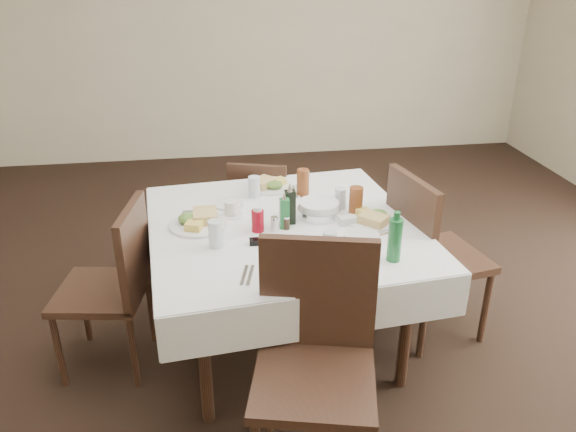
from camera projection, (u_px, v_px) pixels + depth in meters
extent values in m
plane|color=black|center=(317.00, 351.00, 3.21)|extent=(7.00, 7.00, 0.00)
cube|color=beige|center=(254.00, 24.00, 5.75)|extent=(6.00, 0.04, 2.80)
cylinder|color=black|center=(204.00, 360.00, 2.59)|extent=(0.06, 0.06, 0.72)
cylinder|color=black|center=(186.00, 256.00, 3.48)|extent=(0.06, 0.06, 0.72)
cylinder|color=black|center=(406.00, 328.00, 2.81)|extent=(0.06, 0.06, 0.72)
cylinder|color=black|center=(340.00, 238.00, 3.70)|extent=(0.06, 0.06, 0.72)
cube|color=black|center=(284.00, 228.00, 2.99)|extent=(1.38, 1.38, 0.03)
cube|color=white|center=(284.00, 225.00, 2.98)|extent=(1.52, 1.52, 0.01)
cube|color=white|center=(259.00, 194.00, 3.63)|extent=(1.38, 0.15, 0.22)
cube|color=white|center=(323.00, 316.00, 2.42)|extent=(1.38, 0.15, 0.22)
cube|color=white|center=(403.00, 229.00, 3.18)|extent=(0.15, 1.38, 0.22)
cube|color=white|center=(153.00, 259.00, 2.87)|extent=(0.15, 1.38, 0.22)
cube|color=black|center=(263.00, 213.00, 3.95)|extent=(0.49, 0.49, 0.04)
cube|color=black|center=(257.00, 195.00, 3.70)|extent=(0.38, 0.15, 0.43)
cylinder|color=black|center=(291.00, 230.00, 4.16)|extent=(0.03, 0.03, 0.40)
cylinder|color=black|center=(283.00, 252.00, 3.86)|extent=(0.03, 0.03, 0.40)
cylinder|color=black|center=(246.00, 227.00, 4.21)|extent=(0.03, 0.03, 0.40)
cylinder|color=black|center=(235.00, 248.00, 3.91)|extent=(0.03, 0.03, 0.40)
cube|color=black|center=(314.00, 381.00, 2.26)|extent=(0.59, 0.59, 0.04)
cube|color=black|center=(318.00, 295.00, 2.35)|extent=(0.49, 0.16, 0.53)
cylinder|color=black|center=(269.00, 389.00, 2.58)|extent=(0.04, 0.04, 0.50)
cylinder|color=black|center=(362.00, 395.00, 2.54)|extent=(0.04, 0.04, 0.50)
cube|color=black|center=(439.00, 258.00, 3.20)|extent=(0.56, 0.56, 0.04)
cube|color=black|center=(411.00, 223.00, 3.03)|extent=(0.13, 0.47, 0.52)
cylinder|color=black|center=(486.00, 306.00, 3.19)|extent=(0.04, 0.04, 0.49)
cylinder|color=black|center=(423.00, 320.00, 3.07)|extent=(0.04, 0.04, 0.49)
cylinder|color=black|center=(444.00, 271.00, 3.54)|extent=(0.04, 0.04, 0.49)
cylinder|color=black|center=(387.00, 283.00, 3.42)|extent=(0.04, 0.04, 0.49)
cube|color=black|center=(101.00, 292.00, 2.94)|extent=(0.51, 0.51, 0.04)
cube|color=black|center=(134.00, 251.00, 2.83)|extent=(0.11, 0.45, 0.49)
cylinder|color=black|center=(84.00, 307.00, 3.21)|extent=(0.04, 0.04, 0.45)
cylinder|color=black|center=(151.00, 307.00, 3.21)|extent=(0.04, 0.04, 0.45)
cylinder|color=black|center=(58.00, 350.00, 2.87)|extent=(0.04, 0.04, 0.45)
cylinder|color=black|center=(133.00, 350.00, 2.86)|extent=(0.04, 0.04, 0.45)
cylinder|color=white|center=(271.00, 187.00, 3.43)|extent=(0.27, 0.27, 0.01)
cube|color=tan|center=(263.00, 183.00, 3.41)|extent=(0.18, 0.18, 0.04)
cube|color=gold|center=(278.00, 181.00, 3.44)|extent=(0.11, 0.10, 0.03)
ellipsoid|color=#3C701F|center=(274.00, 185.00, 3.38)|extent=(0.10, 0.09, 0.04)
cylinder|color=white|center=(291.00, 275.00, 2.49)|extent=(0.28, 0.28, 0.01)
cube|color=tan|center=(301.00, 268.00, 2.48)|extent=(0.18, 0.18, 0.05)
cube|color=gold|center=(281.00, 273.00, 2.46)|extent=(0.11, 0.10, 0.04)
ellipsoid|color=#3C701F|center=(285.00, 264.00, 2.51)|extent=(0.10, 0.09, 0.05)
cylinder|color=white|center=(371.00, 221.00, 3.00)|extent=(0.27, 0.27, 0.01)
cube|color=tan|center=(374.00, 219.00, 2.94)|extent=(0.17, 0.18, 0.04)
cube|color=gold|center=(366.00, 213.00, 3.02)|extent=(0.10, 0.11, 0.03)
ellipsoid|color=#3C701F|center=(378.00, 214.00, 3.00)|extent=(0.10, 0.09, 0.04)
cylinder|color=white|center=(199.00, 225.00, 2.95)|extent=(0.31, 0.31, 0.02)
cube|color=tan|center=(205.00, 216.00, 2.97)|extent=(0.13, 0.16, 0.05)
cube|color=gold|center=(195.00, 225.00, 2.89)|extent=(0.11, 0.12, 0.04)
ellipsoid|color=#3C701F|center=(189.00, 218.00, 2.94)|extent=(0.11, 0.10, 0.05)
cylinder|color=white|center=(229.00, 204.00, 3.19)|extent=(0.17, 0.17, 0.01)
cylinder|color=white|center=(362.00, 235.00, 2.84)|extent=(0.18, 0.18, 0.01)
cylinder|color=silver|center=(254.00, 187.00, 3.28)|extent=(0.07, 0.07, 0.13)
cylinder|color=silver|center=(329.00, 243.00, 2.65)|extent=(0.07, 0.07, 0.12)
cylinder|color=silver|center=(340.00, 198.00, 3.13)|extent=(0.06, 0.06, 0.12)
cylinder|color=silver|center=(216.00, 234.00, 2.72)|extent=(0.07, 0.07, 0.14)
cylinder|color=brown|center=(303.00, 182.00, 3.31)|extent=(0.07, 0.07, 0.15)
cylinder|color=brown|center=(356.00, 201.00, 3.06)|extent=(0.07, 0.07, 0.16)
cylinder|color=silver|center=(319.00, 212.00, 3.06)|extent=(0.24, 0.24, 0.04)
cylinder|color=white|center=(319.00, 206.00, 3.05)|extent=(0.22, 0.22, 0.05)
cube|color=black|center=(290.00, 207.00, 2.95)|extent=(0.06, 0.06, 0.18)
cone|color=silver|center=(290.00, 187.00, 2.90)|extent=(0.03, 0.03, 0.05)
cube|color=#1F6F36|center=(284.00, 213.00, 2.90)|extent=(0.05, 0.05, 0.16)
cone|color=silver|center=(284.00, 195.00, 2.86)|extent=(0.03, 0.03, 0.04)
cylinder|color=maroon|center=(258.00, 221.00, 2.88)|extent=(0.06, 0.06, 0.12)
cylinder|color=white|center=(257.00, 209.00, 2.85)|extent=(0.05, 0.05, 0.02)
cylinder|color=white|center=(274.00, 225.00, 2.88)|extent=(0.04, 0.04, 0.07)
cylinder|color=silver|center=(274.00, 218.00, 2.86)|extent=(0.04, 0.04, 0.01)
cylinder|color=#392A1D|center=(286.00, 224.00, 2.91)|extent=(0.03, 0.03, 0.06)
cylinder|color=silver|center=(286.00, 217.00, 2.89)|extent=(0.03, 0.03, 0.01)
cylinder|color=white|center=(232.00, 215.00, 3.07)|extent=(0.12, 0.12, 0.01)
cylinder|color=white|center=(231.00, 208.00, 3.05)|extent=(0.07, 0.07, 0.08)
cylinder|color=black|center=(231.00, 203.00, 3.04)|extent=(0.06, 0.06, 0.01)
torus|color=white|center=(239.00, 206.00, 3.07)|extent=(0.05, 0.03, 0.05)
cube|color=black|center=(263.00, 241.00, 2.77)|extent=(0.13, 0.05, 0.03)
cylinder|color=#1F6F36|center=(395.00, 240.00, 2.58)|extent=(0.06, 0.06, 0.21)
cylinder|color=#1F6F36|center=(397.00, 216.00, 2.53)|extent=(0.03, 0.03, 0.04)
cube|color=white|center=(347.00, 220.00, 2.96)|extent=(0.09, 0.06, 0.05)
cube|color=#FEA5C1|center=(347.00, 219.00, 2.96)|extent=(0.07, 0.04, 0.02)
cube|color=silver|center=(294.00, 192.00, 3.36)|extent=(0.02, 0.20, 0.01)
cube|color=silver|center=(299.00, 191.00, 3.37)|extent=(0.02, 0.20, 0.01)
cube|color=silver|center=(250.00, 276.00, 2.49)|extent=(0.05, 0.17, 0.01)
cube|color=silver|center=(244.00, 275.00, 2.49)|extent=(0.05, 0.17, 0.01)
cube|color=silver|center=(375.00, 237.00, 2.83)|extent=(0.18, 0.08, 0.01)
cube|color=silver|center=(372.00, 235.00, 2.85)|extent=(0.18, 0.08, 0.01)
cube|color=silver|center=(199.00, 212.00, 3.11)|extent=(0.19, 0.04, 0.01)
cube|color=silver|center=(199.00, 214.00, 3.08)|extent=(0.19, 0.04, 0.01)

